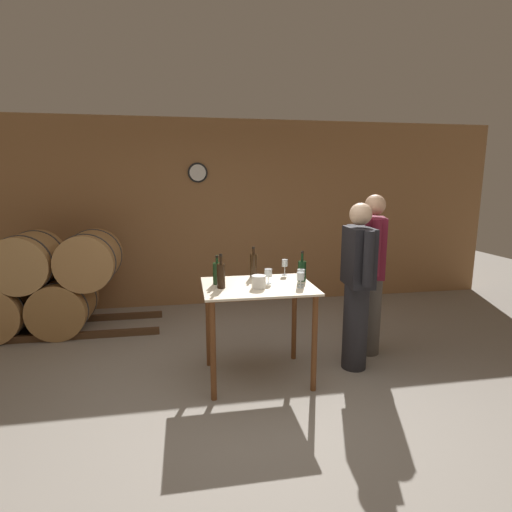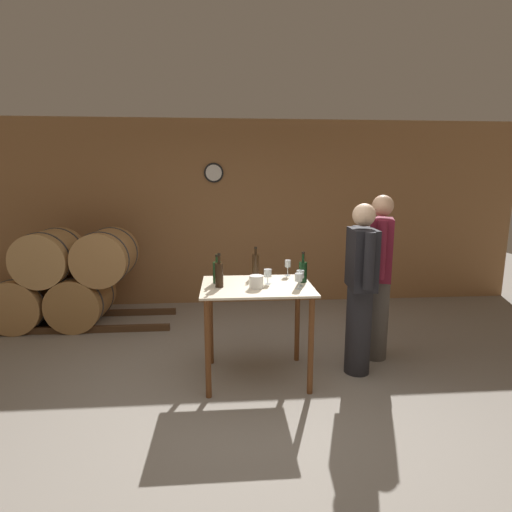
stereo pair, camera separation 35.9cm
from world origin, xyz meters
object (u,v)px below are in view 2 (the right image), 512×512
object	(u,v)px
wine_bottle_right	(303,271)
wine_glass_near_right	(299,278)
wine_glass_near_center	(288,264)
wine_glass_near_left	(268,273)
ice_bucket	(256,282)
person_host	(379,274)
wine_glass_far_side	(300,275)
wine_bottle_center	(256,265)
wine_bottle_far_left	(217,272)
wine_bottle_left	(219,274)
person_visitor_with_scarf	(360,286)

from	to	relation	value
wine_bottle_right	wine_glass_near_right	size ratio (longest dim) A/B	2.06
wine_glass_near_center	wine_glass_near_left	bearing A→B (deg)	-127.29
wine_glass_near_left	ice_bucket	bearing A→B (deg)	-130.88
wine_glass_near_right	person_host	bearing A→B (deg)	28.36
wine_glass_near_right	wine_glass_far_side	world-z (taller)	wine_glass_far_side
wine_bottle_right	wine_glass_near_left	world-z (taller)	wine_bottle_right
wine_bottle_center	wine_bottle_right	bearing A→B (deg)	-29.25
wine_glass_near_left	wine_glass_near_center	world-z (taller)	wine_glass_near_center
wine_glass_far_side	wine_bottle_right	bearing A→B (deg)	70.36
wine_glass_near_center	wine_glass_near_right	xyz separation A→B (m)	(0.02, -0.49, -0.02)
wine_bottle_center	wine_glass_near_center	world-z (taller)	wine_bottle_center
wine_bottle_far_left	person_host	size ratio (longest dim) A/B	0.16
wine_bottle_left	wine_glass_near_center	bearing A→B (deg)	29.33
ice_bucket	wine_bottle_right	bearing A→B (deg)	21.96
wine_glass_near_left	wine_glass_near_right	xyz separation A→B (m)	(0.25, -0.19, -0.00)
wine_bottle_center	wine_bottle_right	distance (m)	0.49
wine_bottle_left	wine_glass_near_center	distance (m)	0.77
wine_bottle_center	person_host	distance (m)	1.26
wine_bottle_far_left	wine_glass_near_right	distance (m)	0.76
wine_bottle_far_left	wine_glass_near_right	size ratio (longest dim) A/B	1.93
wine_glass_near_center	person_host	distance (m)	0.94
wine_bottle_center	ice_bucket	bearing A→B (deg)	-93.51
wine_bottle_far_left	wine_glass_near_left	xyz separation A→B (m)	(0.46, -0.07, -0.01)
wine_bottle_left	wine_bottle_far_left	bearing A→B (deg)	99.09
wine_glass_near_center	ice_bucket	world-z (taller)	wine_glass_near_center
wine_bottle_far_left	person_visitor_with_scarf	world-z (taller)	person_visitor_with_scarf
wine_bottle_right	wine_glass_near_right	xyz separation A→B (m)	(-0.08, -0.24, -0.00)
wine_bottle_left	wine_bottle_center	bearing A→B (deg)	45.64
wine_glass_near_left	person_host	bearing A→B (deg)	14.73
wine_bottle_right	wine_bottle_left	bearing A→B (deg)	-171.05
wine_glass_near_right	wine_glass_far_side	size ratio (longest dim) A/B	0.95
wine_bottle_right	wine_glass_far_side	xyz separation A→B (m)	(-0.05, -0.15, 0.00)
wine_bottle_far_left	wine_bottle_right	distance (m)	0.80
wine_bottle_right	wine_glass_near_center	distance (m)	0.28
wine_bottle_far_left	person_host	xyz separation A→B (m)	(1.63, 0.24, -0.11)
wine_bottle_right	wine_glass_near_center	bearing A→B (deg)	111.98
wine_bottle_far_left	wine_bottle_right	xyz separation A→B (m)	(0.80, -0.02, -0.00)
wine_bottle_right	wine_glass_near_right	bearing A→B (deg)	-109.54
wine_bottle_center	person_host	bearing A→B (deg)	0.96
wine_bottle_center	person_visitor_with_scarf	bearing A→B (deg)	-16.61
wine_glass_near_left	wine_glass_near_right	distance (m)	0.31
ice_bucket	person_host	size ratio (longest dim) A/B	0.07
wine_bottle_right	ice_bucket	xyz separation A→B (m)	(-0.45, -0.18, -0.05)
wine_bottle_right	ice_bucket	distance (m)	0.49
wine_glass_near_center	wine_bottle_far_left	bearing A→B (deg)	-161.50
wine_bottle_center	wine_glass_near_right	size ratio (longest dim) A/B	2.17
person_host	ice_bucket	bearing A→B (deg)	-161.09
wine_glass_near_center	wine_glass_near_right	distance (m)	0.49
wine_bottle_center	wine_glass_near_center	size ratio (longest dim) A/B	1.88
wine_bottle_right	ice_bucket	bearing A→B (deg)	-158.04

